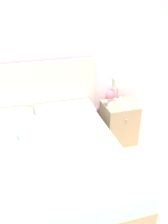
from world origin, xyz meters
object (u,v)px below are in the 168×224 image
at_px(table_lamp, 118,85).
at_px(teacup, 125,106).
at_px(bed, 41,164).
at_px(nightstand, 119,123).
at_px(flower_vase, 110,97).

relative_size(table_lamp, teacup, 2.95).
height_order(bed, table_lamp, bed).
xyz_separation_m(table_lamp, teacup, (0.01, -0.24, -0.22)).
distance_m(nightstand, table_lamp, 0.56).
bearing_deg(table_lamp, bed, -148.89).
height_order(bed, flower_vase, bed).
xyz_separation_m(flower_vase, teacup, (0.17, -0.12, -0.12)).
bearing_deg(flower_vase, bed, -150.08).
distance_m(flower_vase, teacup, 0.24).
height_order(flower_vase, teacup, flower_vase).
relative_size(nightstand, table_lamp, 1.67).
bearing_deg(table_lamp, nightstand, -88.58).
height_order(bed, teacup, bed).
height_order(table_lamp, teacup, table_lamp).
distance_m(bed, nightstand, 1.39).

